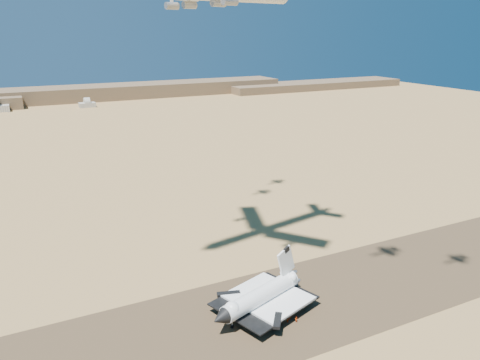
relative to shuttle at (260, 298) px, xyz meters
name	(u,v)px	position (x,y,z in m)	size (l,w,h in m)	color
ground	(208,330)	(-19.35, -1.73, -5.20)	(1200.00, 1200.00, 0.00)	#A8814A
runway	(208,330)	(-19.35, -1.73, -5.17)	(600.00, 50.00, 0.06)	brown
ridgeline	(100,95)	(45.96, 525.58, 2.42)	(960.00, 90.00, 18.00)	brown
shuttle	(260,298)	(0.00, 0.00, 0.00)	(39.77, 32.05, 19.36)	white
crew_a	(288,320)	(5.17, -9.12, -4.29)	(0.63, 0.41, 1.72)	#F1460E
crew_b	(296,319)	(7.59, -10.30, -4.22)	(0.90, 0.52, 1.85)	#F1460E
crew_c	(290,317)	(6.41, -8.25, -4.24)	(1.06, 0.54, 1.81)	#F1460E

